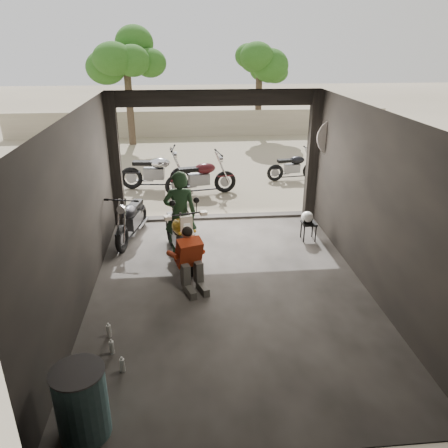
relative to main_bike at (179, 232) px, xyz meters
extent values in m
plane|color=#7A6D56|center=(0.91, -1.31, -0.63)|extent=(80.00, 80.00, 0.00)
cube|color=#2D2B28|center=(0.91, -1.31, -0.62)|extent=(5.00, 7.00, 0.02)
plane|color=black|center=(0.91, -1.31, 2.57)|extent=(7.00, 7.00, 0.00)
cube|color=black|center=(0.91, -4.81, 0.97)|extent=(5.00, 0.02, 3.20)
cube|color=black|center=(-1.59, -1.31, 0.97)|extent=(0.02, 7.00, 3.20)
cube|color=black|center=(3.41, -1.31, 0.97)|extent=(0.02, 7.00, 3.20)
cube|color=black|center=(-1.47, 2.07, 0.97)|extent=(0.24, 0.24, 3.20)
cube|color=black|center=(3.29, 2.07, 0.97)|extent=(0.24, 0.24, 3.20)
cube|color=black|center=(0.91, 2.11, 2.39)|extent=(5.00, 0.16, 0.36)
cube|color=#2D2B28|center=(0.91, 2.19, -0.59)|extent=(5.00, 0.25, 0.08)
cube|color=gray|center=(0.91, 12.69, -0.03)|extent=(18.00, 0.30, 1.20)
cylinder|color=#382B1E|center=(-2.09, 11.19, 1.16)|extent=(0.30, 0.30, 3.58)
ellipsoid|color=#1E4C14|center=(-2.09, 11.19, 3.40)|extent=(2.20, 2.20, 3.14)
cylinder|color=#382B1E|center=(3.71, 12.69, 0.97)|extent=(0.30, 0.30, 3.20)
ellipsoid|color=#1E4C14|center=(3.71, 12.69, 2.97)|extent=(2.20, 2.20, 2.80)
imported|color=black|center=(0.03, 0.22, 0.30)|extent=(0.69, 0.46, 1.85)
cube|color=black|center=(2.91, 0.68, -0.20)|extent=(0.32, 0.32, 0.04)
cylinder|color=black|center=(2.77, 0.55, -0.42)|extent=(0.03, 0.03, 0.42)
cylinder|color=black|center=(3.04, 0.55, -0.42)|extent=(0.03, 0.03, 0.42)
cylinder|color=black|center=(2.77, 0.81, -0.42)|extent=(0.03, 0.03, 0.42)
cylinder|color=black|center=(3.04, 0.81, -0.42)|extent=(0.03, 0.03, 0.42)
ellipsoid|color=white|center=(2.86, 0.70, -0.06)|extent=(0.34, 0.35, 0.26)
cylinder|color=#446F73|center=(-1.09, -4.31, -0.17)|extent=(0.66, 0.66, 0.91)
cylinder|color=black|center=(3.63, 1.57, 0.57)|extent=(0.08, 0.08, 2.39)
cylinder|color=beige|center=(3.63, 1.55, 1.55)|extent=(0.87, 0.03, 0.87)
camera|label=1|loc=(0.16, -8.18, 3.62)|focal=35.00mm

